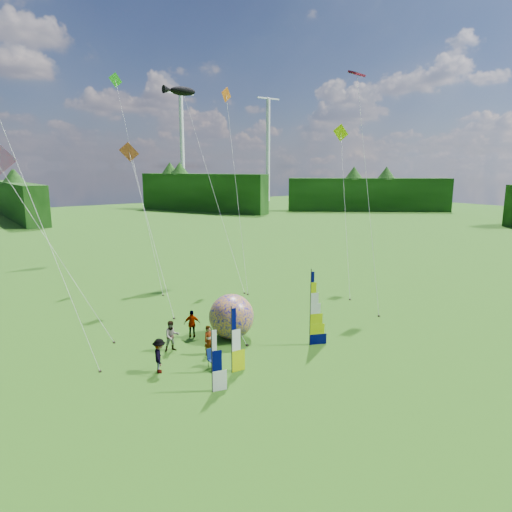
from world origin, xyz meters
TOP-DOWN VIEW (x-y plane):
  - ground at (0.00, 0.00)m, footprint 220.00×220.00m
  - treeline_ring at (0.00, 0.00)m, footprint 210.00×210.00m
  - turbine_left at (70.00, 95.00)m, footprint 8.00×1.20m
  - turbine_right at (45.00, 102.00)m, footprint 8.00×1.20m
  - feather_banner_main at (1.90, 2.58)m, footprint 1.16×0.56m
  - side_banner_left at (-3.84, 2.21)m, footprint 0.97×0.20m
  - side_banner_far at (-5.70, 1.05)m, footprint 0.90×0.34m
  - bol_inflatable at (-1.18, 6.31)m, footprint 3.59×3.59m
  - spectator_a at (-3.61, 4.90)m, footprint 0.64×0.44m
  - spectator_b at (-5.05, 6.61)m, footprint 0.93×0.58m
  - spectator_c at (-6.79, 4.46)m, footprint 0.85×1.23m
  - spectator_d at (-3.08, 7.84)m, footprint 1.08×0.88m
  - camp_chair at (-4.29, 3.25)m, footprint 0.62×0.62m
  - kite_whale at (5.51, 19.72)m, footprint 8.40×14.99m
  - kite_rainbow_delta at (-9.66, 12.81)m, footprint 9.14×10.64m
  - kite_parafoil at (11.18, 6.61)m, footprint 7.25×9.71m
  - small_kite_red at (-2.40, 15.24)m, footprint 4.60×10.10m
  - small_kite_orange at (6.63, 17.33)m, footprint 8.06×10.99m
  - small_kite_yellow at (13.40, 10.81)m, footprint 10.13×11.02m
  - small_kite_pink at (-10.87, 9.73)m, footprint 7.87×10.38m
  - small_kite_green at (-0.10, 22.95)m, footprint 5.11×13.68m

SIDE VIEW (x-z plane):
  - ground at x=0.00m, z-range 0.00..0.00m
  - camp_chair at x=-4.29m, z-range 0.00..1.01m
  - spectator_a at x=-3.61m, z-range 0.00..1.70m
  - spectator_d at x=-3.08m, z-range 0.00..1.72m
  - spectator_b at x=-5.05m, z-range 0.00..1.79m
  - spectator_c at x=-6.79m, z-range 0.00..1.79m
  - bol_inflatable at x=-1.18m, z-range 0.00..2.76m
  - side_banner_far at x=-5.70m, z-range 0.00..3.05m
  - side_banner_left at x=-3.84m, z-range 0.00..3.44m
  - feather_banner_main at x=1.90m, z-range 0.00..4.47m
  - treeline_ring at x=0.00m, z-range 0.00..8.00m
  - small_kite_red at x=-2.40m, z-range 0.00..12.75m
  - kite_rainbow_delta at x=-9.66m, z-range 0.00..13.19m
  - small_kite_yellow at x=13.40m, z-range 0.00..14.72m
  - small_kite_pink at x=-10.87m, z-range 0.00..16.72m
  - small_kite_orange at x=6.63m, z-range 0.00..18.02m
  - kite_whale at x=5.51m, z-range 0.00..19.10m
  - kite_parafoil at x=11.18m, z-range 0.00..19.12m
  - small_kite_green at x=-0.10m, z-range 0.00..19.56m
  - turbine_left at x=70.00m, z-range 0.00..30.00m
  - turbine_right at x=45.00m, z-range 0.00..30.00m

